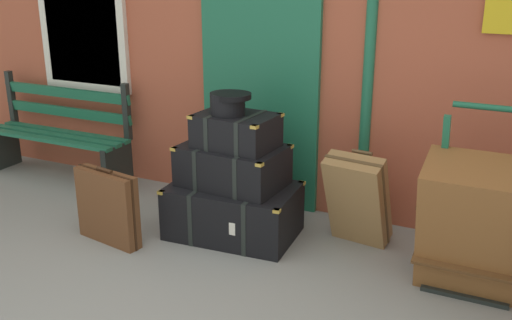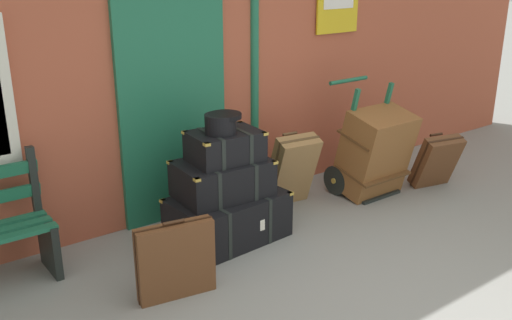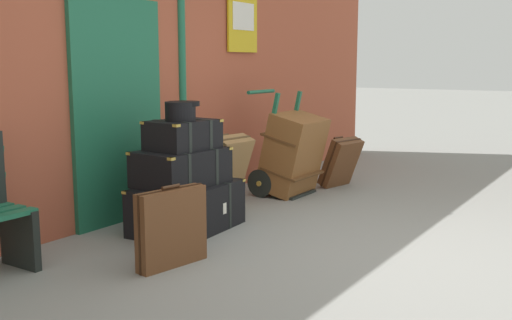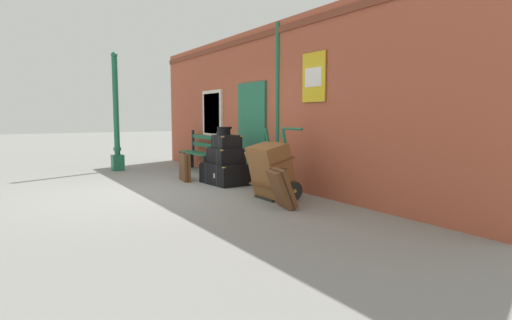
% 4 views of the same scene
% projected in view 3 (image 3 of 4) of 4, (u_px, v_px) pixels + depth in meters
% --- Properties ---
extents(ground_plane, '(60.00, 60.00, 0.00)m').
position_uv_depth(ground_plane, '(372.00, 256.00, 4.79)').
color(ground_plane, gray).
extents(brick_facade, '(10.40, 0.35, 3.20)m').
position_uv_depth(brick_facade, '(125.00, 53.00, 5.91)').
color(brick_facade, '#AD5138').
rests_on(brick_facade, ground).
extents(steamer_trunk_base, '(1.05, 0.72, 0.43)m').
position_uv_depth(steamer_trunk_base, '(187.00, 207.00, 5.51)').
color(steamer_trunk_base, black).
rests_on(steamer_trunk_base, ground).
extents(steamer_trunk_middle, '(0.84, 0.60, 0.33)m').
position_uv_depth(steamer_trunk_middle, '(181.00, 167.00, 5.45)').
color(steamer_trunk_middle, black).
rests_on(steamer_trunk_middle, steamer_trunk_base).
extents(steamer_trunk_top, '(0.64, 0.49, 0.27)m').
position_uv_depth(steamer_trunk_top, '(183.00, 135.00, 5.44)').
color(steamer_trunk_top, black).
rests_on(steamer_trunk_top, steamer_trunk_middle).
extents(round_hatbox, '(0.32, 0.29, 0.17)m').
position_uv_depth(round_hatbox, '(181.00, 110.00, 5.35)').
color(round_hatbox, black).
rests_on(round_hatbox, steamer_trunk_top).
extents(porters_trolley, '(0.71, 0.61, 1.20)m').
position_uv_depth(porters_trolley, '(280.00, 170.00, 7.07)').
color(porters_trolley, black).
rests_on(porters_trolley, ground).
extents(large_brown_trunk, '(0.70, 0.63, 0.96)m').
position_uv_depth(large_brown_trunk, '(293.00, 154.00, 6.94)').
color(large_brown_trunk, brown).
rests_on(large_brown_trunk, ground).
extents(suitcase_cream, '(0.53, 0.46, 0.62)m').
position_uv_depth(suitcase_cream, '(341.00, 162.00, 7.41)').
color(suitcase_cream, brown).
rests_on(suitcase_cream, ground).
extents(suitcase_umber, '(0.60, 0.23, 0.62)m').
position_uv_depth(suitcase_umber, '(172.00, 228.00, 4.52)').
color(suitcase_umber, brown).
rests_on(suitcase_umber, ground).
extents(suitcase_charcoal, '(0.50, 0.49, 0.77)m').
position_uv_depth(suitcase_charcoal, '(226.00, 170.00, 6.40)').
color(suitcase_charcoal, olive).
rests_on(suitcase_charcoal, ground).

